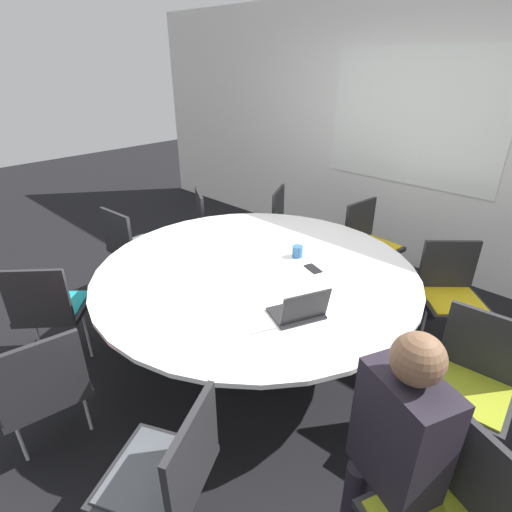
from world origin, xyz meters
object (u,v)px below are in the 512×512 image
(cell_phone, at_px, (313,269))
(chair_2, at_px, (451,290))
(chair_4, at_px, (289,222))
(chair_6, at_px, (132,243))
(chair_8, at_px, (43,384))
(chair_5, at_px, (213,223))
(chair_9, at_px, (168,470))
(person_0, at_px, (397,439))
(chair_3, at_px, (369,239))
(handbag, at_px, (417,296))
(laptop, at_px, (300,311))
(chair_7, at_px, (49,305))
(coffee_cup, at_px, (297,251))
(chair_1, at_px, (472,377))

(cell_phone, bearing_deg, chair_2, 46.67)
(chair_4, distance_m, chair_6, 1.62)
(chair_2, relative_size, chair_4, 1.00)
(chair_8, bearing_deg, chair_5, 37.10)
(chair_2, bearing_deg, chair_9, 39.44)
(person_0, xyz_separation_m, cell_phone, (-1.09, 0.91, 0.02))
(chair_3, distance_m, handbag, 0.68)
(laptop, height_order, handbag, laptop)
(chair_2, distance_m, chair_7, 2.93)
(chair_9, bearing_deg, chair_4, 2.98)
(chair_6, distance_m, laptop, 2.08)
(cell_phone, bearing_deg, chair_5, 165.33)
(cell_phone, height_order, handbag, cell_phone)
(person_0, relative_size, coffee_cup, 14.02)
(chair_5, height_order, coffee_cup, chair_5)
(chair_3, relative_size, laptop, 2.39)
(chair_1, distance_m, cell_phone, 1.18)
(cell_phone, bearing_deg, chair_4, 135.94)
(laptop, bearing_deg, chair_5, -92.98)
(chair_2, bearing_deg, chair_4, -50.22)
(chair_2, distance_m, laptop, 1.40)
(chair_1, bearing_deg, person_0, 80.66)
(chair_3, xyz_separation_m, chair_9, (0.61, -2.74, 0.00))
(chair_4, bearing_deg, cell_phone, 18.80)
(chair_8, xyz_separation_m, chair_9, (0.90, 0.17, 0.00))
(chair_1, height_order, chair_3, same)
(chair_9, height_order, coffee_cup, chair_9)
(chair_5, height_order, chair_8, same)
(chair_7, distance_m, cell_phone, 1.88)
(chair_1, relative_size, chair_8, 1.00)
(chair_7, xyz_separation_m, chair_8, (0.76, -0.33, 0.00))
(chair_7, relative_size, chair_8, 1.00)
(handbag, bearing_deg, person_0, -70.72)
(chair_9, relative_size, cell_phone, 5.63)
(chair_9, distance_m, laptop, 1.05)
(chair_3, distance_m, chair_5, 1.59)
(coffee_cup, height_order, cell_phone, coffee_cup)
(chair_1, relative_size, coffee_cup, 10.01)
(chair_8, relative_size, handbag, 2.43)
(chair_8, xyz_separation_m, coffee_cup, (0.28, 1.81, 0.25))
(chair_8, distance_m, chair_9, 0.91)
(chair_7, xyz_separation_m, person_0, (2.33, 0.49, 0.19))
(chair_1, height_order, chair_2, same)
(chair_5, distance_m, laptop, 2.14)
(chair_6, xyz_separation_m, coffee_cup, (1.55, 0.53, 0.25))
(chair_4, relative_size, coffee_cup, 10.01)
(chair_3, height_order, person_0, person_0)
(chair_1, relative_size, chair_5, 1.00)
(chair_8, height_order, cell_phone, chair_8)
(chair_2, bearing_deg, handbag, -90.19)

